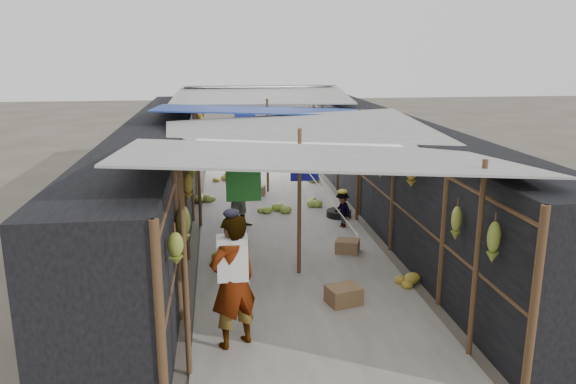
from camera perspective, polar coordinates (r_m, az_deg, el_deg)
name	(u,v)px	position (r m, az deg, el deg)	size (l,w,h in m)	color
ground	(333,364)	(7.46, 4.63, -17.04)	(80.00, 80.00, 0.00)	#6B6356
aisle_slab	(278,217)	(13.38, -1.06, -2.56)	(3.60, 16.00, 0.02)	#9E998E
stall_left	(159,173)	(13.09, -12.93, 1.86)	(1.40, 15.00, 2.30)	black
stall_right	(389,167)	(13.64, 10.27, 2.49)	(1.40, 15.00, 2.30)	black
crate_near	(344,295)	(8.94, 5.66, -10.42)	(0.50, 0.40, 0.30)	olive
crate_mid	(347,246)	(11.10, 6.05, -5.53)	(0.44, 0.36, 0.27)	olive
crate_back	(257,191)	(15.37, -3.18, 0.13)	(0.43, 0.35, 0.27)	olive
black_basin	(339,214)	(13.41, 5.18, -2.22)	(0.59, 0.59, 0.18)	black
vendor_elderly	(233,282)	(7.47, -5.61, -9.07)	(0.67, 0.44, 1.85)	white
shopper_blue	(243,194)	(12.45, -4.62, -0.20)	(0.76, 0.59, 1.56)	navy
vendor_seated	(342,210)	(12.55, 5.54, -1.83)	(0.54, 0.31, 0.83)	#504945
market_canopy	(277,115)	(13.23, -1.17, 7.87)	(5.62, 15.20, 2.77)	brown
hanging_bananas	(281,149)	(13.15, -0.71, 4.38)	(3.96, 13.98, 0.85)	olive
floor_bananas	(273,206)	(13.82, -1.54, -1.42)	(3.88, 8.69, 0.36)	olive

